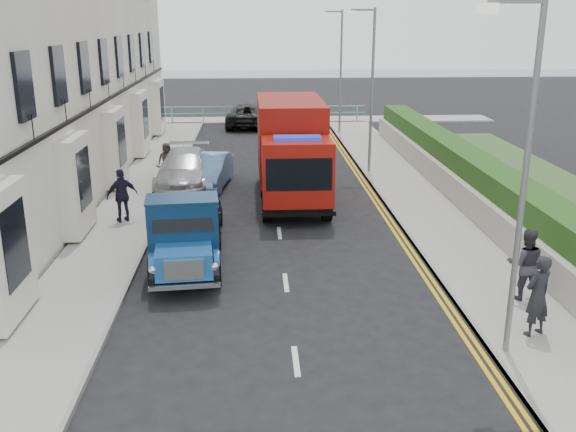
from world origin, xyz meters
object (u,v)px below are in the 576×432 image
object	(u,v)px
lamp_far	(339,65)
pedestrian_east_near	(538,296)
lamp_near	(520,165)
red_lorry	(291,148)
bedford_lorry	(184,240)
parked_car_front	(197,216)
lamp_mid	(369,82)

from	to	relation	value
lamp_far	pedestrian_east_near	world-z (taller)	lamp_far
lamp_near	red_lorry	distance (m)	12.74
lamp_near	bedford_lorry	size ratio (longest dim) A/B	1.48
bedford_lorry	parked_car_front	bearing A→B (deg)	83.63
lamp_far	bedford_lorry	bearing A→B (deg)	-107.73
lamp_mid	pedestrian_east_near	xyz separation A→B (m)	(0.98, -15.34, -2.98)
pedestrian_east_near	lamp_far	bearing A→B (deg)	-112.35
lamp_near	red_lorry	size ratio (longest dim) A/B	1.00
lamp_near	pedestrian_east_near	world-z (taller)	lamp_near
bedford_lorry	pedestrian_east_near	world-z (taller)	bedford_lorry
bedford_lorry	parked_car_front	xyz separation A→B (m)	(0.06, 3.29, -0.34)
lamp_far	parked_car_front	world-z (taller)	lamp_far
bedford_lorry	pedestrian_east_near	xyz separation A→B (m)	(7.81, -3.96, 0.02)
lamp_mid	red_lorry	world-z (taller)	lamp_mid
lamp_near	red_lorry	xyz separation A→B (m)	(-3.55, 12.06, -2.05)
parked_car_front	bedford_lorry	bearing A→B (deg)	-92.55
lamp_near	lamp_mid	size ratio (longest dim) A/B	1.00
lamp_mid	lamp_far	world-z (taller)	same
pedestrian_east_near	lamp_near	bearing A→B (deg)	9.26
lamp_mid	red_lorry	distance (m)	5.69
lamp_mid	pedestrian_east_near	world-z (taller)	lamp_mid
lamp_near	lamp_mid	world-z (taller)	same
lamp_far	bedford_lorry	distance (m)	22.64
lamp_near	bedford_lorry	bearing A→B (deg)	145.94
parked_car_front	pedestrian_east_near	world-z (taller)	pedestrian_east_near
red_lorry	pedestrian_east_near	distance (m)	12.31
parked_car_front	lamp_far	bearing A→B (deg)	67.90
bedford_lorry	pedestrian_east_near	distance (m)	8.76
bedford_lorry	parked_car_front	size ratio (longest dim) A/B	1.22
lamp_far	parked_car_front	xyz separation A→B (m)	(-6.78, -18.09, -3.33)
lamp_near	lamp_far	world-z (taller)	same
lamp_mid	bedford_lorry	size ratio (longest dim) A/B	1.48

